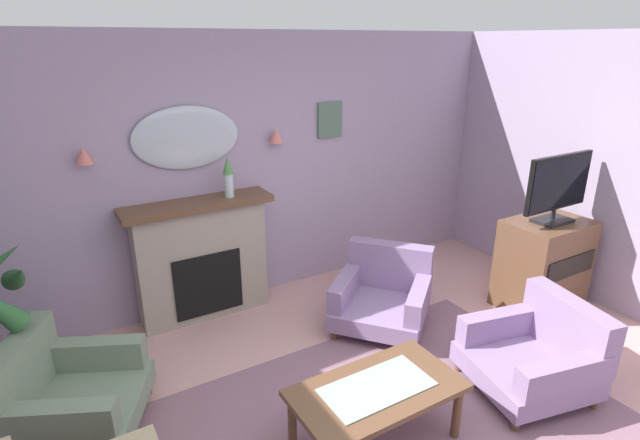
{
  "coord_description": "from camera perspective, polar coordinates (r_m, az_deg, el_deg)",
  "views": [
    {
      "loc": [
        -1.81,
        -1.77,
        2.52
      ],
      "look_at": [
        0.07,
        1.39,
        1.18
      ],
      "focal_mm": 27.62,
      "sensor_mm": 36.0,
      "label": 1
    }
  ],
  "objects": [
    {
      "name": "wall_back",
      "position": [
        4.92,
        -8.26,
        5.62
      ],
      "size": [
        6.75,
        0.1,
        2.62
      ],
      "primitive_type": "cube",
      "color": "#9E8CA8",
      "rests_on": "ground"
    },
    {
      "name": "patterned_rug",
      "position": [
        3.67,
        9.3,
        -23.44
      ],
      "size": [
        3.2,
        2.4,
        0.01
      ],
      "primitive_type": "cube",
      "color": "#7F5B6B",
      "rests_on": "ground"
    },
    {
      "name": "fireplace",
      "position": [
        4.77,
        -13.47,
        -4.61
      ],
      "size": [
        1.36,
        0.36,
        1.16
      ],
      "color": "gray",
      "rests_on": "ground"
    },
    {
      "name": "mantel_vase_centre",
      "position": [
        4.57,
        -10.59,
        5.14
      ],
      "size": [
        0.1,
        0.1,
        0.38
      ],
      "color": "silver",
      "rests_on": "fireplace"
    },
    {
      "name": "wall_mirror",
      "position": [
        4.57,
        -15.19,
        9.17
      ],
      "size": [
        0.96,
        0.06,
        0.56
      ],
      "primitive_type": "ellipsoid",
      "color": "#B2BCC6"
    },
    {
      "name": "wall_sconce_left",
      "position": [
        4.38,
        -25.7,
        6.77
      ],
      "size": [
        0.14,
        0.14,
        0.14
      ],
      "primitive_type": "cone",
      "color": "#D17066"
    },
    {
      "name": "wall_sconce_right",
      "position": [
        4.82,
        -5.13,
        9.74
      ],
      "size": [
        0.14,
        0.14,
        0.14
      ],
      "primitive_type": "cone",
      "color": "#D17066"
    },
    {
      "name": "framed_picture",
      "position": [
        5.17,
        1.16,
        11.52
      ],
      "size": [
        0.28,
        0.03,
        0.36
      ],
      "primitive_type": "cube",
      "color": "#4C6B56"
    },
    {
      "name": "coffee_table",
      "position": [
        3.37,
        6.59,
        -19.46
      ],
      "size": [
        1.1,
        0.6,
        0.45
      ],
      "color": "brown",
      "rests_on": "ground"
    },
    {
      "name": "armchair_beside_couch",
      "position": [
        4.67,
        7.36,
        -8.42
      ],
      "size": [
        1.14,
        1.14,
        0.71
      ],
      "color": "gray",
      "rests_on": "ground"
    },
    {
      "name": "armchair_near_fireplace",
      "position": [
        3.88,
        -27.57,
        -17.34
      ],
      "size": [
        1.09,
        1.08,
        0.71
      ],
      "color": "gray",
      "rests_on": "ground"
    },
    {
      "name": "armchair_in_corner",
      "position": [
        4.18,
        23.93,
        -13.87
      ],
      "size": [
        0.97,
        0.96,
        0.71
      ],
      "color": "gray",
      "rests_on": "ground"
    },
    {
      "name": "tv_cabinet",
      "position": [
        5.33,
        24.41,
        -4.67
      ],
      "size": [
        0.8,
        0.57,
        0.9
      ],
      "color": "brown",
      "rests_on": "ground"
    },
    {
      "name": "tv_flatscreen",
      "position": [
        5.06,
        25.89,
        3.47
      ],
      "size": [
        0.84,
        0.24,
        0.65
      ],
      "color": "black",
      "rests_on": "tv_cabinet"
    }
  ]
}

